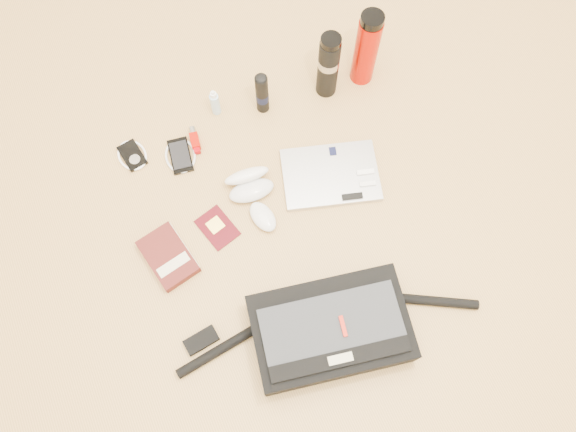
{
  "coord_description": "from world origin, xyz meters",
  "views": [
    {
      "loc": [
        -0.25,
        -0.5,
        1.6
      ],
      "look_at": [
        -0.01,
        0.04,
        0.06
      ],
      "focal_mm": 35.0,
      "sensor_mm": 36.0,
      "label": 1
    }
  ],
  "objects_px": {
    "messenger_bag": "(330,330)",
    "laptop": "(331,175)",
    "book": "(169,256)",
    "thermos_red": "(366,49)",
    "thermos_black": "(328,65)"
  },
  "relations": [
    {
      "from": "messenger_bag",
      "to": "laptop",
      "type": "bearing_deg",
      "value": 74.78
    },
    {
      "from": "book",
      "to": "thermos_red",
      "type": "distance_m",
      "value": 0.88
    },
    {
      "from": "thermos_red",
      "to": "thermos_black",
      "type": "bearing_deg",
      "value": 179.67
    },
    {
      "from": "thermos_black",
      "to": "book",
      "type": "bearing_deg",
      "value": -153.22
    },
    {
      "from": "book",
      "to": "laptop",
      "type": "bearing_deg",
      "value": -6.8
    },
    {
      "from": "messenger_bag",
      "to": "book",
      "type": "bearing_deg",
      "value": 141.85
    },
    {
      "from": "thermos_black",
      "to": "thermos_red",
      "type": "bearing_deg",
      "value": -0.33
    },
    {
      "from": "thermos_black",
      "to": "laptop",
      "type": "bearing_deg",
      "value": -112.64
    },
    {
      "from": "laptop",
      "to": "messenger_bag",
      "type": "bearing_deg",
      "value": -99.38
    },
    {
      "from": "messenger_bag",
      "to": "thermos_black",
      "type": "xyz_separation_m",
      "value": [
        0.34,
        0.73,
        0.08
      ]
    },
    {
      "from": "thermos_black",
      "to": "thermos_red",
      "type": "relative_size",
      "value": 0.89
    },
    {
      "from": "laptop",
      "to": "thermos_black",
      "type": "xyz_separation_m",
      "value": [
        0.12,
        0.3,
        0.12
      ]
    },
    {
      "from": "messenger_bag",
      "to": "thermos_red",
      "type": "height_order",
      "value": "thermos_red"
    },
    {
      "from": "thermos_black",
      "to": "thermos_red",
      "type": "height_order",
      "value": "thermos_red"
    },
    {
      "from": "laptop",
      "to": "thermos_black",
      "type": "bearing_deg",
      "value": 84.45
    }
  ]
}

